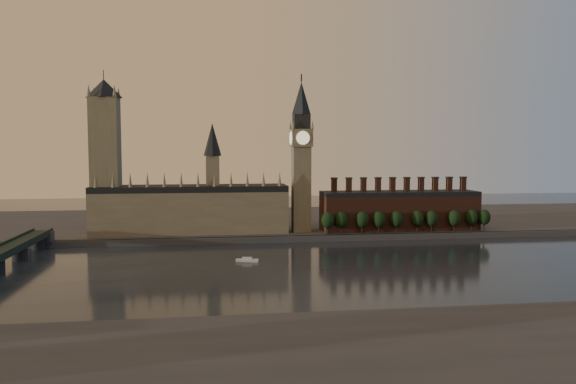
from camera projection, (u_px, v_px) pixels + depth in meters
name	position (u px, v px, depth m)	size (l,w,h in m)	color
ground	(317.00, 272.00, 276.47)	(900.00, 900.00, 0.00)	black
north_bank	(275.00, 222.00, 452.17)	(900.00, 182.00, 4.00)	#414146
palace_of_westminster	(192.00, 207.00, 379.53)	(130.00, 30.30, 74.00)	#797156
victoria_tower	(105.00, 151.00, 369.17)	(24.00, 24.00, 108.00)	#797156
big_ben	(301.00, 155.00, 382.16)	(15.00, 15.00, 107.00)	#797156
chimney_block	(399.00, 210.00, 394.68)	(110.00, 25.00, 37.00)	#512B1F
embankment_tree_0	(328.00, 220.00, 371.28)	(8.60, 8.60, 14.88)	black
embankment_tree_1	(341.00, 220.00, 373.61)	(8.60, 8.60, 14.88)	black
embankment_tree_2	(362.00, 220.00, 375.10)	(8.60, 8.60, 14.88)	black
embankment_tree_3	(379.00, 219.00, 376.15)	(8.60, 8.60, 14.88)	black
embankment_tree_4	(396.00, 219.00, 378.01)	(8.60, 8.60, 14.88)	black
embankment_tree_5	(417.00, 218.00, 381.76)	(8.60, 8.60, 14.88)	black
embankment_tree_6	(431.00, 218.00, 382.24)	(8.60, 8.60, 14.88)	black
embankment_tree_7	(454.00, 218.00, 383.55)	(8.60, 8.60, 14.88)	black
embankment_tree_8	(472.00, 217.00, 387.05)	(8.60, 8.60, 14.88)	black
embankment_tree_9	(484.00, 217.00, 387.85)	(8.60, 8.60, 14.88)	black
river_boat	(247.00, 260.00, 301.59)	(12.50, 5.53, 2.42)	silver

